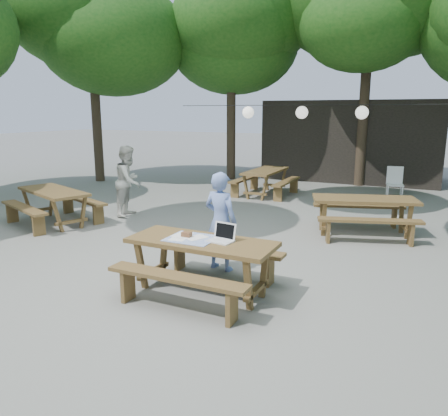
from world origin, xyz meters
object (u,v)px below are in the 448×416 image
at_px(second_person, 129,181).
at_px(plastic_chair, 394,190).
at_px(picnic_table_nw, 54,206).
at_px(woman, 221,221).
at_px(main_picnic_table, 202,266).

height_order(second_person, plastic_chair, second_person).
relative_size(picnic_table_nw, plastic_chair, 2.59).
xyz_separation_m(woman, plastic_chair, (1.96, 7.22, -0.52)).
bearing_deg(plastic_chair, woman, -115.92).
bearing_deg(picnic_table_nw, plastic_chair, 63.97).
xyz_separation_m(main_picnic_table, picnic_table_nw, (-4.75, 1.92, 0.00)).
bearing_deg(second_person, plastic_chair, -62.34).
xyz_separation_m(second_person, plastic_chair, (5.52, 4.90, -0.57)).
xyz_separation_m(main_picnic_table, second_person, (-3.73, 3.27, 0.44)).
xyz_separation_m(main_picnic_table, woman, (-0.17, 0.94, 0.39)).
bearing_deg(plastic_chair, second_person, -149.15).
distance_m(main_picnic_table, plastic_chair, 8.36).
distance_m(woman, second_person, 4.25).
bearing_deg(plastic_chair, picnic_table_nw, -147.06).
bearing_deg(woman, second_person, -24.72).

